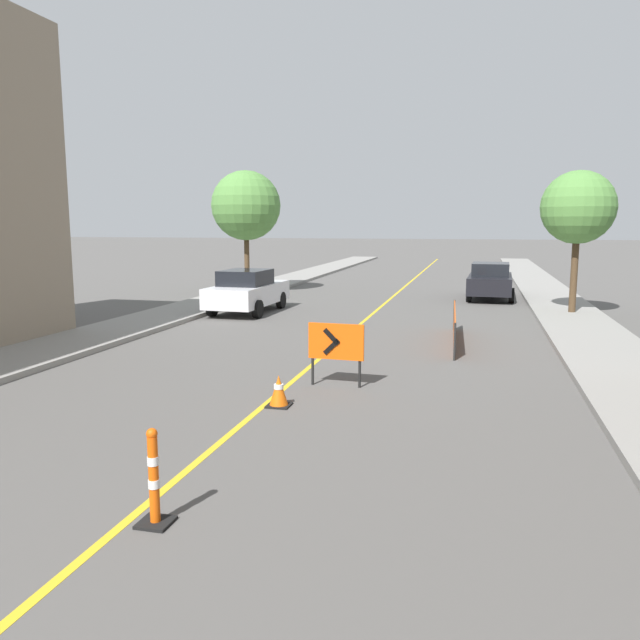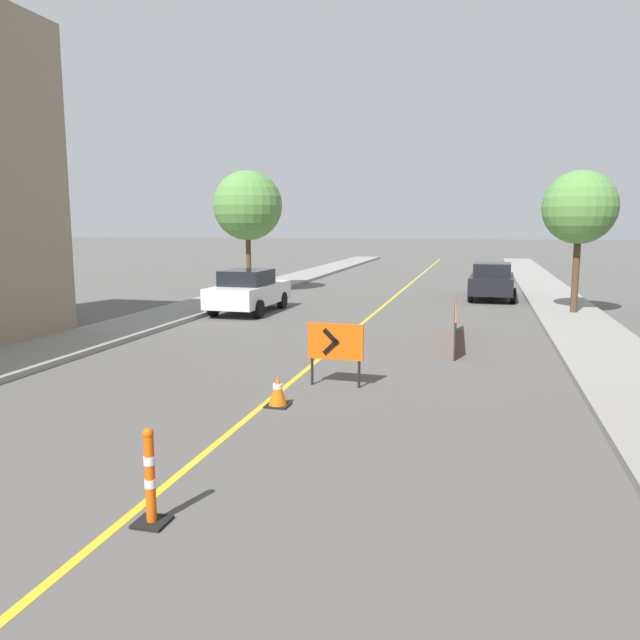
{
  "view_description": "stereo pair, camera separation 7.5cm",
  "coord_description": "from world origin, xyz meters",
  "px_view_note": "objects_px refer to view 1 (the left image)",
  "views": [
    {
      "loc": [
        3.65,
        10.09,
        3.25
      ],
      "look_at": [
        0.08,
        24.21,
        1.0
      ],
      "focal_mm": 35.0,
      "sensor_mm": 36.0,
      "label": 1
    },
    {
      "loc": [
        3.72,
        10.1,
        3.25
      ],
      "look_at": [
        0.08,
        24.21,
        1.0
      ],
      "focal_mm": 35.0,
      "sensor_mm": 36.0,
      "label": 2
    }
  ],
  "objects_px": {
    "traffic_cone_third": "(279,391)",
    "parked_car_curb_near": "(247,291)",
    "arrow_barricade_primary": "(336,344)",
    "street_tree_left_near": "(246,206)",
    "delineator_post_rear": "(154,484)",
    "parked_car_curb_mid": "(490,281)",
    "street_tree_right_near": "(578,208)"
  },
  "relations": [
    {
      "from": "traffic_cone_third",
      "to": "parked_car_curb_near",
      "type": "bearing_deg",
      "value": 113.32
    },
    {
      "from": "arrow_barricade_primary",
      "to": "street_tree_left_near",
      "type": "distance_m",
      "value": 18.1
    },
    {
      "from": "arrow_barricade_primary",
      "to": "delineator_post_rear",
      "type": "bearing_deg",
      "value": -92.98
    },
    {
      "from": "street_tree_left_near",
      "to": "traffic_cone_third",
      "type": "bearing_deg",
      "value": -67.57
    },
    {
      "from": "parked_car_curb_near",
      "to": "street_tree_left_near",
      "type": "height_order",
      "value": "street_tree_left_near"
    },
    {
      "from": "traffic_cone_third",
      "to": "street_tree_left_near",
      "type": "bearing_deg",
      "value": 112.43
    },
    {
      "from": "delineator_post_rear",
      "to": "street_tree_left_near",
      "type": "distance_m",
      "value": 23.62
    },
    {
      "from": "parked_car_curb_mid",
      "to": "street_tree_left_near",
      "type": "relative_size",
      "value": 0.78
    },
    {
      "from": "arrow_barricade_primary",
      "to": "street_tree_right_near",
      "type": "distance_m",
      "value": 13.39
    },
    {
      "from": "street_tree_right_near",
      "to": "traffic_cone_third",
      "type": "bearing_deg",
      "value": -116.91
    },
    {
      "from": "delineator_post_rear",
      "to": "street_tree_left_near",
      "type": "relative_size",
      "value": 0.2
    },
    {
      "from": "delineator_post_rear",
      "to": "parked_car_curb_mid",
      "type": "relative_size",
      "value": 0.25
    },
    {
      "from": "delineator_post_rear",
      "to": "street_tree_right_near",
      "type": "relative_size",
      "value": 0.22
    },
    {
      "from": "parked_car_curb_near",
      "to": "street_tree_left_near",
      "type": "xyz_separation_m",
      "value": [
        -2.41,
        6.33,
        3.3
      ]
    },
    {
      "from": "delineator_post_rear",
      "to": "parked_car_curb_near",
      "type": "height_order",
      "value": "parked_car_curb_near"
    },
    {
      "from": "traffic_cone_third",
      "to": "delineator_post_rear",
      "type": "relative_size",
      "value": 0.52
    },
    {
      "from": "delineator_post_rear",
      "to": "arrow_barricade_primary",
      "type": "xyz_separation_m",
      "value": [
        0.62,
        6.22,
        0.41
      ]
    },
    {
      "from": "delineator_post_rear",
      "to": "parked_car_curb_near",
      "type": "relative_size",
      "value": 0.25
    },
    {
      "from": "arrow_barricade_primary",
      "to": "parked_car_curb_near",
      "type": "distance_m",
      "value": 11.09
    },
    {
      "from": "delineator_post_rear",
      "to": "parked_car_curb_mid",
      "type": "xyz_separation_m",
      "value": [
        3.87,
        22.33,
        0.33
      ]
    },
    {
      "from": "traffic_cone_third",
      "to": "parked_car_curb_near",
      "type": "relative_size",
      "value": 0.13
    },
    {
      "from": "street_tree_left_near",
      "to": "parked_car_curb_near",
      "type": "bearing_deg",
      "value": -69.16
    },
    {
      "from": "arrow_barricade_primary",
      "to": "parked_car_curb_mid",
      "type": "relative_size",
      "value": 0.29
    },
    {
      "from": "traffic_cone_third",
      "to": "street_tree_left_near",
      "type": "height_order",
      "value": "street_tree_left_near"
    },
    {
      "from": "street_tree_left_near",
      "to": "street_tree_right_near",
      "type": "relative_size",
      "value": 1.13
    },
    {
      "from": "delineator_post_rear",
      "to": "arrow_barricade_primary",
      "type": "relative_size",
      "value": 0.85
    },
    {
      "from": "traffic_cone_third",
      "to": "parked_car_curb_near",
      "type": "xyz_separation_m",
      "value": [
        -4.84,
        11.24,
        0.52
      ]
    },
    {
      "from": "traffic_cone_third",
      "to": "arrow_barricade_primary",
      "type": "height_order",
      "value": "arrow_barricade_primary"
    },
    {
      "from": "delineator_post_rear",
      "to": "street_tree_right_near",
      "type": "bearing_deg",
      "value": 69.55
    },
    {
      "from": "street_tree_right_near",
      "to": "parked_car_curb_near",
      "type": "bearing_deg",
      "value": -170.27
    },
    {
      "from": "parked_car_curb_mid",
      "to": "arrow_barricade_primary",
      "type": "bearing_deg",
      "value": -99.27
    },
    {
      "from": "street_tree_right_near",
      "to": "delineator_post_rear",
      "type": "bearing_deg",
      "value": -110.45
    }
  ]
}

